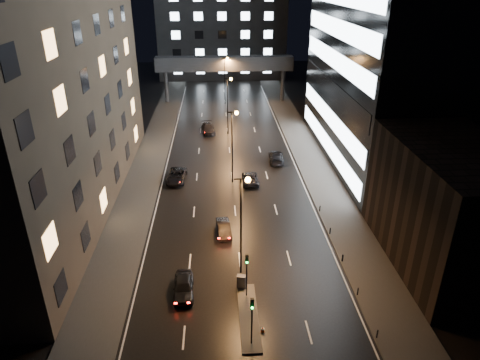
{
  "coord_description": "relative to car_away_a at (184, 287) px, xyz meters",
  "views": [
    {
      "loc": [
        -1.97,
        -25.33,
        25.92
      ],
      "look_at": [
        0.61,
        20.27,
        4.0
      ],
      "focal_mm": 32.0,
      "sensor_mm": 36.0,
      "label": 1
    }
  ],
  "objects": [
    {
      "name": "ground",
      "position": [
        5.31,
        34.72,
        -0.75
      ],
      "size": [
        160.0,
        160.0,
        0.0
      ],
      "primitive_type": "plane",
      "color": "black",
      "rests_on": "ground"
    },
    {
      "name": "sidewalk_left",
      "position": [
        -7.19,
        29.72,
        -0.68
      ],
      "size": [
        5.0,
        110.0,
        0.15
      ],
      "primitive_type": "cube",
      "color": "#383533",
      "rests_on": "ground"
    },
    {
      "name": "sidewalk_right",
      "position": [
        17.81,
        29.72,
        -0.68
      ],
      "size": [
        5.0,
        110.0,
        0.15
      ],
      "primitive_type": "cube",
      "color": "#383533",
      "rests_on": "ground"
    },
    {
      "name": "building_left",
      "position": [
        -17.19,
        18.72,
        19.25
      ],
      "size": [
        15.0,
        48.0,
        40.0
      ],
      "primitive_type": "cube",
      "color": "#2D2319",
      "rests_on": "ground"
    },
    {
      "name": "building_right_low",
      "position": [
        25.31,
        3.72,
        5.25
      ],
      "size": [
        10.0,
        18.0,
        12.0
      ],
      "primitive_type": "cube",
      "color": "black",
      "rests_on": "ground"
    },
    {
      "name": "building_right_glass",
      "position": [
        30.31,
        30.72,
        21.75
      ],
      "size": [
        20.0,
        36.0,
        45.0
      ],
      "primitive_type": "cube",
      "color": "black",
      "rests_on": "ground"
    },
    {
      "name": "building_far",
      "position": [
        5.31,
        92.72,
        11.75
      ],
      "size": [
        34.0,
        14.0,
        25.0
      ],
      "primitive_type": "cube",
      "color": "#333335",
      "rests_on": "ground"
    },
    {
      "name": "skybridge",
      "position": [
        5.31,
        64.72,
        7.59
      ],
      "size": [
        30.0,
        3.0,
        10.0
      ],
      "color": "#333335",
      "rests_on": "ground"
    },
    {
      "name": "median_island",
      "position": [
        5.61,
        -3.28,
        -0.68
      ],
      "size": [
        1.6,
        8.0,
        0.15
      ],
      "primitive_type": "cube",
      "color": "#383533",
      "rests_on": "ground"
    },
    {
      "name": "traffic_signal_near",
      "position": [
        5.61,
        -0.78,
        2.34
      ],
      "size": [
        0.28,
        0.34,
        4.4
      ],
      "color": "black",
      "rests_on": "median_island"
    },
    {
      "name": "traffic_signal_far",
      "position": [
        5.61,
        -6.28,
        2.34
      ],
      "size": [
        0.28,
        0.34,
        4.4
      ],
      "color": "black",
      "rests_on": "median_island"
    },
    {
      "name": "bollard_row",
      "position": [
        15.51,
        1.22,
        -0.3
      ],
      "size": [
        0.12,
        25.12,
        0.9
      ],
      "color": "black",
      "rests_on": "ground"
    },
    {
      "name": "streetlight_near",
      "position": [
        5.47,
        2.72,
        5.75
      ],
      "size": [
        1.45,
        0.5,
        10.15
      ],
      "color": "black",
      "rests_on": "ground"
    },
    {
      "name": "streetlight_mid_a",
      "position": [
        5.47,
        22.72,
        5.75
      ],
      "size": [
        1.45,
        0.5,
        10.15
      ],
      "color": "black",
      "rests_on": "ground"
    },
    {
      "name": "streetlight_mid_b",
      "position": [
        5.47,
        42.72,
        5.75
      ],
      "size": [
        1.45,
        0.5,
        10.15
      ],
      "color": "black",
      "rests_on": "ground"
    },
    {
      "name": "streetlight_far",
      "position": [
        5.47,
        62.72,
        5.75
      ],
      "size": [
        1.45,
        0.5,
        10.15
      ],
      "color": "black",
      "rests_on": "ground"
    },
    {
      "name": "car_away_a",
      "position": [
        0.0,
        0.0,
        0.0
      ],
      "size": [
        1.97,
        4.49,
        1.5
      ],
      "primitive_type": "imported",
      "rotation": [
        0.0,
        0.0,
        0.04
      ],
      "color": "black",
      "rests_on": "ground"
    },
    {
      "name": "car_away_b",
      "position": [
        3.81,
        9.74,
        -0.09
      ],
      "size": [
        1.76,
        4.11,
        1.32
      ],
      "primitive_type": "imported",
      "rotation": [
        0.0,
        0.0,
        0.09
      ],
      "color": "black",
      "rests_on": "ground"
    },
    {
      "name": "car_away_c",
      "position": [
        -2.44,
        23.59,
        -0.01
      ],
      "size": [
        2.81,
        5.47,
        1.48
      ],
      "primitive_type": "imported",
      "rotation": [
        0.0,
        0.0,
        -0.07
      ],
      "color": "black",
      "rests_on": "ground"
    },
    {
      "name": "car_away_d",
      "position": [
        1.74,
        43.62,
        0.02
      ],
      "size": [
        2.82,
        5.58,
        1.55
      ],
      "primitive_type": "imported",
      "rotation": [
        0.0,
        0.0,
        0.12
      ],
      "color": "black",
      "rests_on": "ground"
    },
    {
      "name": "car_toward_a",
      "position": [
        7.75,
        22.39,
        -0.1
      ],
      "size": [
        2.21,
        4.69,
        1.3
      ],
      "primitive_type": "imported",
      "rotation": [
        0.0,
        0.0,
        3.13
      ],
      "color": "black",
      "rests_on": "ground"
    },
    {
      "name": "car_toward_b",
      "position": [
        12.31,
        29.59,
        0.02
      ],
      "size": [
        2.5,
        5.42,
        1.53
      ],
      "primitive_type": "imported",
      "rotation": [
        0.0,
        0.0,
        3.07
      ],
      "color": "black",
      "rests_on": "ground"
    },
    {
      "name": "utility_cabinet",
      "position": [
        5.21,
        0.42,
        0.02
      ],
      "size": [
        0.87,
        0.66,
        1.24
      ],
      "primitive_type": "cube",
      "rotation": [
        0.0,
        0.0,
        -0.24
      ],
      "color": "#4A4A4C",
      "rests_on": "median_island"
    },
    {
      "name": "cone_a",
      "position": [
        6.61,
        -5.02,
        -0.5
      ],
      "size": [
        0.45,
        0.45,
        0.5
      ],
      "primitive_type": "cone",
      "rotation": [
        0.0,
        0.0,
        0.41
      ],
      "color": "#EB420C",
      "rests_on": "ground"
    }
  ]
}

